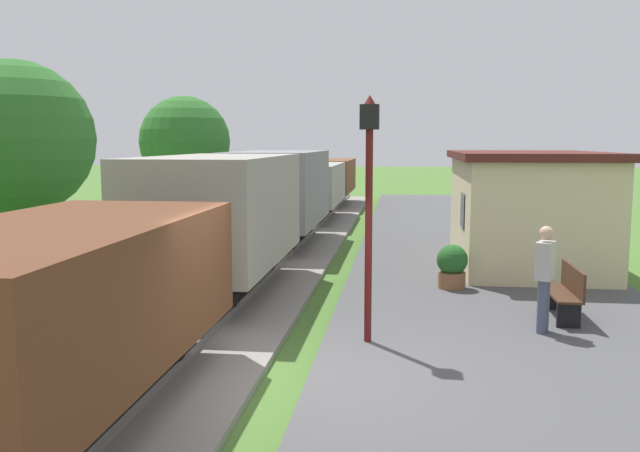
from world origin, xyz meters
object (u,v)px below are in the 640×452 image
Objects in this scene: lamp_post_near at (369,174)px; tree_field_left at (185,142)px; person_waiting at (545,275)px; potted_planter at (452,266)px; freight_train at (276,200)px; bench_near_hut at (565,291)px; tree_trackside_far at (15,139)px; bench_down_platform at (493,225)px; station_hut at (525,208)px.

tree_field_left is (-7.03, 12.58, 0.47)m from lamp_post_near.
lamp_post_near is at bearing 42.30° from person_waiting.
potted_planter is 4.69m from lamp_post_near.
bench_near_hut is (6.58, -8.11, -0.80)m from freight_train.
lamp_post_near is 14.42m from tree_field_left.
tree_trackside_far is at bearing 169.10° from bench_near_hut.
freight_train is at bearing 51.65° from tree_trackside_far.
lamp_post_near is at bearing -111.47° from potted_planter.
bench_down_platform is at bearing 73.36° from lamp_post_near.
station_hut is 3.39× the size of person_waiting.
freight_train is 8.81× the size of lamp_post_near.
tree_trackside_far is (-11.28, -7.10, 2.61)m from bench_down_platform.
station_hut is at bearing 63.13° from lamp_post_near.
freight_train is 21.73× the size of bench_near_hut.
tree_field_left reaches higher than freight_train.
station_hut is 3.87× the size of bench_near_hut.
bench_near_hut is 15.19m from tree_field_left.
bench_near_hut is 0.30× the size of tree_trackside_far.
tree_trackside_far reaches higher than person_waiting.
station_hut is at bearing 87.62° from bench_near_hut.
potted_planter is at bearing -43.22° from person_waiting.
bench_near_hut is at bearing -90.00° from bench_down_platform.
potted_planter is at bearing 68.53° from lamp_post_near.
tree_trackside_far reaches higher than freight_train.
lamp_post_near reaches higher than person_waiting.
lamp_post_near is at bearing -116.87° from station_hut.
tree_field_left is at bearing 119.21° from lamp_post_near.
potted_planter is 9.88m from tree_trackside_far.
tree_field_left is at bearing 83.73° from tree_trackside_far.
person_waiting is at bearing -93.07° from bench_down_platform.
potted_planter is at bearing -50.82° from freight_train.
bench_down_platform is at bearing 76.13° from potted_planter.
freight_train reaches higher than potted_planter.
station_hut is at bearing -23.27° from freight_train.
tree_trackside_far is (-11.28, 2.17, 2.61)m from bench_near_hut.
bench_near_hut is 2.79m from potted_planter.
tree_trackside_far is (-10.73, 3.08, 2.15)m from person_waiting.
bench_down_platform is 10.20m from person_waiting.
tree_field_left reaches higher than bench_down_platform.
bench_near_hut is 1.15m from person_waiting.
bench_down_platform is at bearing -67.65° from person_waiting.
freight_train is 6.44× the size of tree_trackside_far.
bench_near_hut is 0.31× the size of tree_field_left.
station_hut is at bearing -71.71° from person_waiting.
person_waiting reaches higher than potted_planter.
station_hut reaches higher than person_waiting.
freight_train is 5.62× the size of station_hut.
person_waiting is at bearing 16.88° from lamp_post_near.
tree_field_left is (-8.57, 8.66, 2.55)m from potted_planter.
tree_trackside_far is at bearing -147.81° from bench_down_platform.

